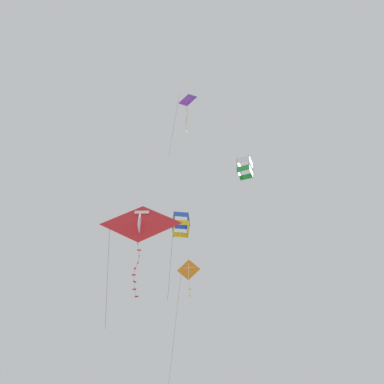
% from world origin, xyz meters
% --- Properties ---
extents(kite_diamond_mid_left, '(1.96, 2.06, 10.16)m').
position_xyz_m(kite_diamond_mid_left, '(6.30, 4.30, 16.36)').
color(kite_diamond_mid_left, orange).
extents(kite_delta_upper_right, '(3.13, 2.98, 5.77)m').
position_xyz_m(kite_delta_upper_right, '(-4.74, -1.81, 13.39)').
color(kite_delta_upper_right, red).
extents(kite_box_near_left, '(1.37, 1.22, 1.56)m').
position_xyz_m(kite_box_near_left, '(5.17, -1.84, 22.22)').
color(kite_box_near_left, white).
extents(kite_box_low_drifter, '(1.93, 1.75, 5.62)m').
position_xyz_m(kite_box_low_drifter, '(0.70, 0.28, 16.41)').
color(kite_box_low_drifter, blue).
extents(kite_diamond_far_centre, '(1.95, 2.13, 6.59)m').
position_xyz_m(kite_diamond_far_centre, '(3.33, 2.01, 29.69)').
color(kite_diamond_far_centre, purple).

